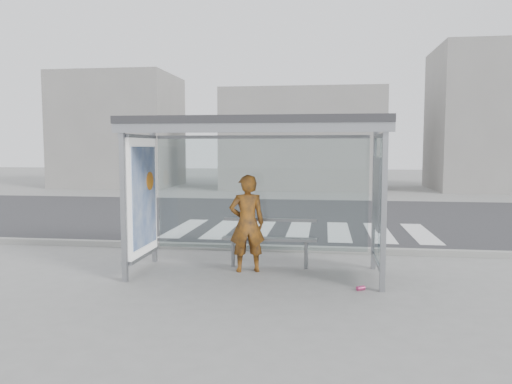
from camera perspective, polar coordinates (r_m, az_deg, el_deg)
ground at (r=8.49m, az=-0.07°, el=-9.45°), size 80.00×80.00×0.00m
road at (r=15.33m, az=3.54°, el=-2.84°), size 30.00×10.00×0.01m
curb at (r=10.36m, az=1.43°, el=-6.42°), size 30.00×0.18×0.12m
crosswalk at (r=12.83m, az=4.93°, el=-4.44°), size 6.55×3.00×0.00m
bus_shelter at (r=8.34m, az=-2.55°, el=4.07°), size 4.25×1.65×2.62m
building_left at (r=28.42m, az=-15.32°, el=6.75°), size 6.00×5.00×6.00m
building_center at (r=26.16m, az=5.40°, el=5.96°), size 8.00×5.00×5.00m
building_right at (r=27.33m, az=24.80°, el=7.57°), size 5.00×5.00×7.00m
person at (r=8.56m, az=-1.03°, el=-3.60°), size 0.70×0.55×1.68m
bench at (r=8.91m, az=1.54°, el=-5.34°), size 1.68×0.23×0.87m
soda_can at (r=7.76m, az=11.88°, el=-10.70°), size 0.15×0.13×0.07m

